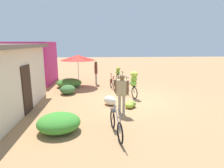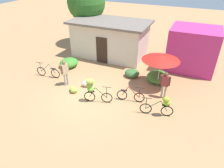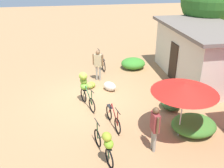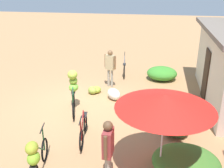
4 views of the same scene
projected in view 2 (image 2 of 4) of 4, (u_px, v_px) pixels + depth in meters
ground_plane at (90, 98)px, 11.60m from camera, size 60.00×60.00×0.00m
building_low at (110, 39)px, 16.17m from camera, size 6.14×3.51×2.84m
shop_pink at (192, 49)px, 14.15m from camera, size 3.20×2.80×2.97m
tree_behind_building at (86, 2)px, 17.32m from camera, size 3.29×3.29×5.38m
hedge_bush_front_left at (69, 63)px, 14.96m from camera, size 1.30×1.42×0.62m
hedge_bush_front_right at (132, 73)px, 13.67m from camera, size 0.99×0.87×0.52m
hedge_bush_mid at (158, 77)px, 13.19m from camera, size 1.44×1.65×0.58m
market_umbrella at (161, 57)px, 11.80m from camera, size 2.25×2.25×2.12m
bicycle_leftmost at (48, 72)px, 13.61m from camera, size 1.72×0.28×0.99m
bicycle_near_pile at (92, 88)px, 10.91m from camera, size 1.54×0.62×1.46m
bicycle_center_loaded at (131, 96)px, 11.25m from camera, size 1.56×0.32×0.95m
bicycle_by_shop at (162, 105)px, 10.00m from camera, size 1.66×0.50×1.16m
banana_pile_on_ground at (73, 90)px, 12.12m from camera, size 0.66×0.62×0.31m
produce_sack at (87, 83)px, 12.64m from camera, size 0.82×0.79×0.44m
person_vendor at (65, 70)px, 12.36m from camera, size 0.34×0.54×1.67m
person_bystander at (165, 83)px, 11.17m from camera, size 0.58×0.22×1.64m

